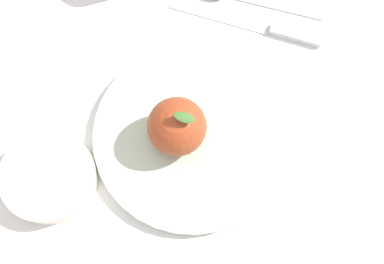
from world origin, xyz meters
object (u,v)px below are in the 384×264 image
apple (177,127)px  knife (258,26)px  side_bowl (49,176)px  dinner_plate (192,134)px

apple → knife: size_ratio=0.38×
side_bowl → dinner_plate: bearing=37.9°
dinner_plate → side_bowl: size_ratio=2.22×
apple → knife: bearing=76.0°
apple → knife: (0.05, 0.19, -0.05)m
dinner_plate → knife: size_ratio=1.15×
dinner_plate → side_bowl: side_bowl is taller
dinner_plate → side_bowl: (-0.14, -0.11, 0.01)m
dinner_plate → side_bowl: bearing=-142.1°
dinner_plate → apple: apple is taller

